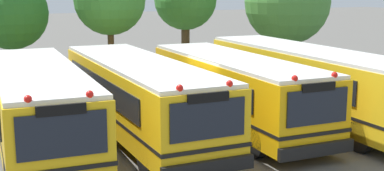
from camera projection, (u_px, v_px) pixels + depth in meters
ground_plane at (188, 130)px, 18.40m from camera, size 160.00×160.00×0.00m
school_bus_0 at (38, 104)px, 16.10m from camera, size 2.72×10.26×2.71m
school_bus_1 at (139, 94)px, 17.65m from camera, size 2.74×10.70×2.67m
school_bus_2 at (234, 88)px, 18.71m from camera, size 2.51×9.82×2.65m
school_bus_3 at (308, 80)px, 19.92m from camera, size 2.55×11.43×2.80m
tree_1 at (7, 13)px, 24.28m from camera, size 3.61×3.43×5.47m
tree_3 at (184, 0)px, 29.07m from camera, size 3.50×3.50×6.04m
tree_4 at (286, 3)px, 29.04m from camera, size 4.78×4.78×6.50m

